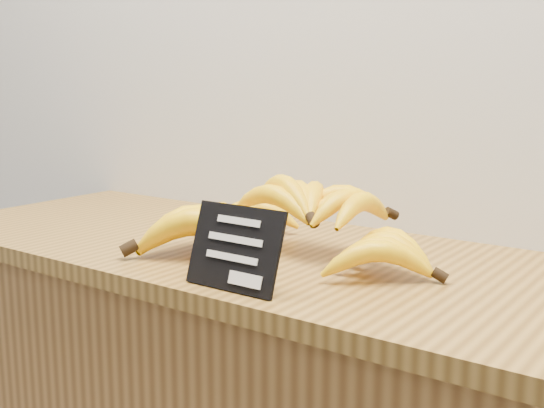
% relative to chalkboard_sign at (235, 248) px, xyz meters
% --- Properties ---
extents(counter_top, '(1.49, 0.54, 0.03)m').
position_rel_chalkboard_sign_xyz_m(counter_top, '(-0.06, 0.22, -0.07)').
color(counter_top, olive).
rests_on(counter_top, counter).
extents(chalkboard_sign, '(0.15, 0.04, 0.12)m').
position_rel_chalkboard_sign_xyz_m(chalkboard_sign, '(0.00, 0.00, 0.00)').
color(chalkboard_sign, black).
rests_on(chalkboard_sign, counter_top).
extents(banana_pile, '(0.55, 0.36, 0.12)m').
position_rel_chalkboard_sign_xyz_m(banana_pile, '(-0.08, 0.19, -0.01)').
color(banana_pile, yellow).
rests_on(banana_pile, counter_top).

